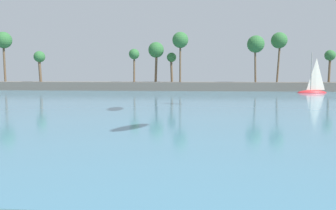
{
  "coord_description": "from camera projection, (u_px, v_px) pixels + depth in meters",
  "views": [
    {
      "loc": [
        3.31,
        1.69,
        3.4
      ],
      "look_at": [
        1.98,
        16.73,
        2.02
      ],
      "focal_mm": 36.06,
      "sensor_mm": 36.0,
      "label": 1
    }
  ],
  "objects": [
    {
      "name": "palm_headland",
      "position": [
        186.0,
        77.0,
        69.6
      ],
      "size": [
        101.08,
        6.43,
        13.02
      ],
      "color": "#605B54",
      "rests_on": "ground"
    },
    {
      "name": "sailboat_mid_bay",
      "position": [
        313.0,
        89.0,
        60.16
      ],
      "size": [
        5.48,
        2.3,
        7.7
      ],
      "color": "red",
      "rests_on": "sea"
    },
    {
      "name": "sea",
      "position": [
        179.0,
        94.0,
        58.92
      ],
      "size": [
        220.0,
        102.15,
        0.06
      ],
      "primitive_type": "cube",
      "color": "teal",
      "rests_on": "ground"
    }
  ]
}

